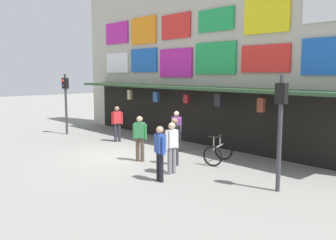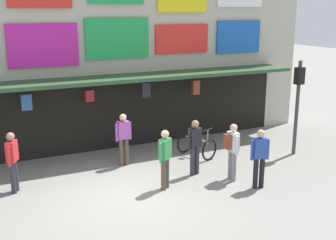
{
  "view_description": "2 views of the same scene",
  "coord_description": "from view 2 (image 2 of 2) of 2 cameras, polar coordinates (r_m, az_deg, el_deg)",
  "views": [
    {
      "loc": [
        11.45,
        -7.99,
        3.25
      ],
      "look_at": [
        1.73,
        0.79,
        1.53
      ],
      "focal_mm": 38.48,
      "sensor_mm": 36.0,
      "label": 1
    },
    {
      "loc": [
        -3.49,
        -9.89,
        4.78
      ],
      "look_at": [
        1.67,
        0.91,
        1.67
      ],
      "focal_mm": 45.26,
      "sensor_mm": 36.0,
      "label": 2
    }
  ],
  "objects": [
    {
      "name": "traffic_light_far",
      "position": [
        14.71,
        17.09,
        3.55
      ],
      "size": [
        0.3,
        0.34,
        3.2
      ],
      "color": "#38383D",
      "rests_on": "ground"
    },
    {
      "name": "pedestrian_in_yellow",
      "position": [
        12.24,
        8.62,
        -3.7
      ],
      "size": [
        0.36,
        0.53,
        1.68
      ],
      "color": "gray",
      "rests_on": "ground"
    },
    {
      "name": "pedestrian_in_white",
      "position": [
        12.55,
        3.65,
        -3.27
      ],
      "size": [
        0.52,
        0.29,
        1.68
      ],
      "color": "#2D2D38",
      "rests_on": "ground"
    },
    {
      "name": "ground_plane",
      "position": [
        11.53,
        -5.63,
        -10.03
      ],
      "size": [
        80.0,
        80.0,
        0.0
      ],
      "primitive_type": "plane",
      "color": "gray"
    },
    {
      "name": "shopfront",
      "position": [
        14.89,
        -12.19,
        11.08
      ],
      "size": [
        18.0,
        2.6,
        8.0
      ],
      "color": "#B2AD9E",
      "rests_on": "ground"
    },
    {
      "name": "pedestrian_in_black",
      "position": [
        13.34,
        -6.01,
        -2.23
      ],
      "size": [
        0.53,
        0.24,
        1.68
      ],
      "color": "brown",
      "rests_on": "ground"
    },
    {
      "name": "pedestrian_in_blue",
      "position": [
        12.05,
        -20.2,
        -4.94
      ],
      "size": [
        0.36,
        0.48,
        1.68
      ],
      "color": "#2D2D38",
      "rests_on": "ground"
    },
    {
      "name": "pedestrian_in_green",
      "position": [
        11.52,
        -0.39,
        -4.89
      ],
      "size": [
        0.45,
        0.39,
        1.68
      ],
      "color": "brown",
      "rests_on": "ground"
    },
    {
      "name": "bicycle_parked",
      "position": [
        14.26,
        3.89,
        -3.41
      ],
      "size": [
        1.07,
        1.33,
        1.05
      ],
      "color": "black",
      "rests_on": "ground"
    },
    {
      "name": "pedestrian_in_red",
      "position": [
        11.84,
        12.25,
        -4.68
      ],
      "size": [
        0.51,
        0.31,
        1.68
      ],
      "color": "black",
      "rests_on": "ground"
    }
  ]
}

